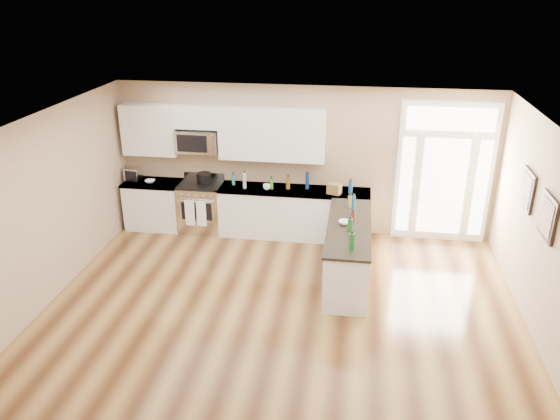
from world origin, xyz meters
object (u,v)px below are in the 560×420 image
Objects in this scene: peninsula_cabinet at (348,254)px; kitchen_range at (202,207)px; stockpot at (204,178)px; toaster_oven at (133,174)px.

peninsula_cabinet is 2.15× the size of kitchen_range.
stockpot is (-2.78, 1.51, 0.62)m from peninsula_cabinet.
stockpot is at bearing 8.38° from toaster_oven.
kitchen_range reaches higher than peninsula_cabinet.
kitchen_range is (-2.85, 1.45, 0.04)m from peninsula_cabinet.
kitchen_range is 1.46m from toaster_oven.
stockpot is 1.40m from toaster_oven.
peninsula_cabinet is 3.20m from kitchen_range.
peninsula_cabinet is at bearing -28.53° from stockpot.
stockpot is 0.93× the size of toaster_oven.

